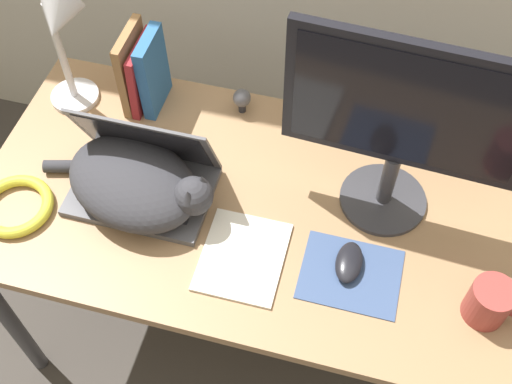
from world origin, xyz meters
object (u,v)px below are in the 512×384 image
object	(u,v)px
cable_coil	(16,206)
notepad	(243,257)
cat	(136,183)
book_row	(143,71)
webcam	(242,99)
computer_mouse	(349,262)
mug	(490,302)
laptop	(143,176)
desk_lamp	(61,35)
external_monitor	(404,122)

from	to	relation	value
cable_coil	notepad	bearing A→B (deg)	1.19
cat	cable_coil	bearing A→B (deg)	-159.58
book_row	webcam	distance (m)	0.27
computer_mouse	book_row	size ratio (longest dim) A/B	0.47
webcam	mug	size ratio (longest dim) A/B	0.54
laptop	computer_mouse	world-z (taller)	laptop
computer_mouse	notepad	size ratio (longest dim) A/B	0.48
desk_lamp	webcam	bearing A→B (deg)	13.77
laptop	notepad	bearing A→B (deg)	-24.71
laptop	notepad	world-z (taller)	laptop
computer_mouse	desk_lamp	world-z (taller)	desk_lamp
external_monitor	cable_coil	bearing A→B (deg)	-163.51
webcam	cable_coil	bearing A→B (deg)	-134.22
book_row	webcam	bearing A→B (deg)	6.31
notepad	book_row	bearing A→B (deg)	132.93
computer_mouse	cable_coil	bearing A→B (deg)	-176.35
desk_lamp	notepad	bearing A→B (deg)	-31.82
cat	webcam	size ratio (longest dim) A/B	6.30
cat	cable_coil	size ratio (longest dim) A/B	2.55
cable_coil	mug	xyz separation A→B (m)	(1.10, 0.01, 0.04)
cable_coil	mug	size ratio (longest dim) A/B	1.33
external_monitor	cat	bearing A→B (deg)	-165.48
mug	book_row	bearing A→B (deg)	156.14
external_monitor	computer_mouse	xyz separation A→B (m)	(-0.05, -0.20, -0.27)
book_row	mug	bearing A→B (deg)	-23.86
desk_lamp	cable_coil	xyz separation A→B (m)	(-0.02, -0.35, -0.24)
cable_coil	notepad	xyz separation A→B (m)	(0.56, 0.01, -0.01)
cable_coil	webcam	distance (m)	0.63
external_monitor	book_row	world-z (taller)	external_monitor
desk_lamp	webcam	world-z (taller)	desk_lamp
computer_mouse	cable_coil	xyz separation A→B (m)	(-0.80, -0.05, -0.00)
laptop	computer_mouse	bearing A→B (deg)	-9.99
webcam	mug	distance (m)	0.80
desk_lamp	mug	world-z (taller)	desk_lamp
external_monitor	notepad	bearing A→B (deg)	-140.11
laptop	cat	size ratio (longest dim) A/B	0.74
external_monitor	notepad	size ratio (longest dim) A/B	2.31
external_monitor	cable_coil	xyz separation A→B (m)	(-0.85, -0.25, -0.27)
cat	desk_lamp	xyz separation A→B (m)	(-0.26, 0.24, 0.19)
desk_lamp	cat	bearing A→B (deg)	-43.55
external_monitor	mug	size ratio (longest dim) A/B	3.83
computer_mouse	cable_coil	distance (m)	0.80
external_monitor	mug	world-z (taller)	external_monitor
computer_mouse	desk_lamp	size ratio (longest dim) A/B	0.28
desk_lamp	webcam	size ratio (longest dim) A/B	5.30
external_monitor	computer_mouse	world-z (taller)	external_monitor
external_monitor	notepad	world-z (taller)	external_monitor
mug	cable_coil	bearing A→B (deg)	-179.30
computer_mouse	desk_lamp	distance (m)	0.87
desk_lamp	mug	xyz separation A→B (m)	(1.08, -0.33, -0.20)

